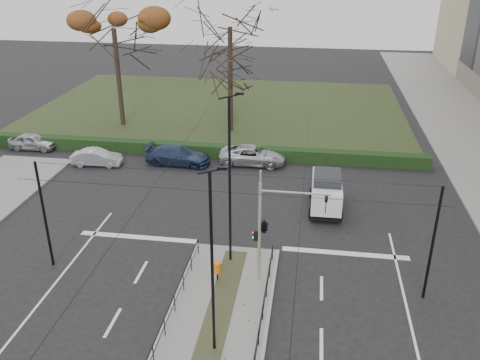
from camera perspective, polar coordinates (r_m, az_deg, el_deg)
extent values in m
plane|color=black|center=(24.97, -2.02, -13.80)|extent=(140.00, 140.00, 0.00)
cube|color=slate|center=(23.06, -3.18, -17.47)|extent=(4.40, 15.00, 0.14)
cube|color=#243118|center=(54.39, -2.25, 8.04)|extent=(38.00, 26.00, 0.10)
cube|color=black|center=(41.84, -5.60, 3.44)|extent=(38.00, 1.00, 1.00)
cylinder|color=black|center=(28.20, -4.71, -7.44)|extent=(0.04, 0.04, 0.90)
cylinder|color=black|center=(27.65, 3.68, -8.11)|extent=(0.04, 0.04, 0.90)
cylinder|color=black|center=(22.78, -8.53, -15.16)|extent=(0.04, 13.20, 0.04)
cylinder|color=black|center=(22.10, 2.15, -16.30)|extent=(0.04, 13.20, 0.04)
cylinder|color=black|center=(28.00, -21.10, -3.73)|extent=(0.14, 0.14, 6.00)
cylinder|color=black|center=(25.33, 20.81, -6.77)|extent=(0.14, 0.14, 6.00)
cylinder|color=black|center=(22.87, -1.77, -1.36)|extent=(20.00, 0.02, 0.02)
cylinder|color=black|center=(24.66, -0.96, 0.65)|extent=(20.00, 0.02, 0.02)
cylinder|color=black|center=(21.28, -12.55, -4.70)|extent=(0.02, 34.00, 0.02)
cylinder|color=black|center=(20.03, 6.68, -6.22)|extent=(0.02, 34.00, 0.02)
cylinder|color=gray|center=(25.02, 2.20, -5.87)|extent=(0.17, 0.17, 5.37)
cylinder|color=gray|center=(23.86, 6.24, -1.43)|extent=(3.30, 0.10, 0.10)
imported|color=black|center=(24.10, 9.62, -2.74)|extent=(0.16, 0.19, 0.93)
imported|color=black|center=(24.80, 2.74, -5.09)|extent=(0.56, 2.07, 0.83)
cube|color=black|center=(25.15, 1.77, -6.25)|extent=(0.23, 0.17, 0.52)
sphere|color=#FF0C0C|center=(25.08, 1.54, -5.93)|extent=(0.11, 0.11, 0.11)
sphere|color=#0CE533|center=(25.22, 1.53, -6.47)|extent=(0.11, 0.11, 0.11)
cylinder|color=black|center=(26.17, -2.57, -10.69)|extent=(0.08, 0.08, 0.51)
cylinder|color=#D8600C|center=(25.88, -2.59, -9.76)|extent=(0.41, 0.41, 0.57)
cylinder|color=black|center=(20.03, -3.14, -9.76)|extent=(0.12, 0.12, 8.14)
cube|color=black|center=(17.91, -2.01, 1.34)|extent=(0.36, 0.14, 0.10)
cylinder|color=black|center=(25.64, -1.16, -0.44)|extent=(0.14, 0.14, 9.04)
cube|color=black|center=(23.96, -0.04, 9.70)|extent=(0.40, 0.16, 0.11)
imported|color=#AAACB2|center=(46.28, -22.24, 4.02)|extent=(4.00, 1.64, 1.36)
imported|color=#AAACB2|center=(41.18, -15.78, 2.45)|extent=(3.98, 1.67, 1.28)
imported|color=#202E4C|center=(40.09, -6.98, 2.77)|extent=(5.16, 2.30, 1.47)
imported|color=#AAACB2|center=(39.87, 1.44, 2.81)|extent=(5.25, 2.49, 1.45)
cube|color=silver|center=(33.24, 9.67, -1.23)|extent=(1.88, 4.46, 1.44)
cube|color=black|center=(32.88, 9.78, 0.13)|extent=(1.73, 2.45, 0.67)
cube|color=black|center=(33.65, 9.56, -2.65)|extent=(1.92, 4.55, 0.18)
cylinder|color=black|center=(32.38, 11.24, -3.88)|extent=(0.22, 0.66, 0.66)
cylinder|color=black|center=(32.31, 7.92, -3.68)|extent=(0.22, 0.66, 0.66)
cylinder|color=black|center=(35.00, 11.09, -1.61)|extent=(0.22, 0.66, 0.66)
cylinder|color=black|center=(34.94, 8.02, -1.42)|extent=(0.22, 0.66, 0.66)
cylinder|color=black|center=(49.20, -13.47, 11.06)|extent=(0.44, 0.44, 8.93)
ellipsoid|color=#5D2B15|center=(48.41, -14.01, 16.20)|extent=(9.26, 9.26, 5.61)
cylinder|color=black|center=(50.24, -1.09, 11.88)|extent=(0.44, 0.44, 8.74)
cylinder|color=black|center=(46.59, -1.09, 9.38)|extent=(0.44, 0.44, 6.40)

